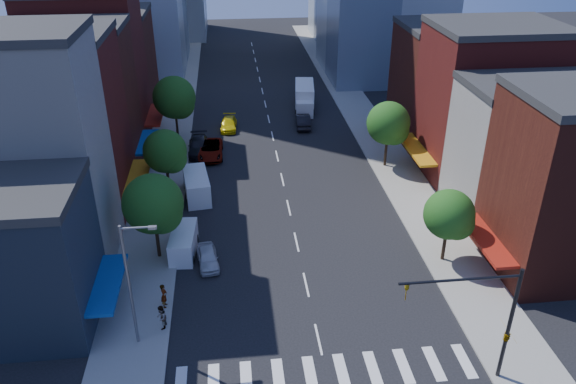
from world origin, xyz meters
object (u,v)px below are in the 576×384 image
Objects in this scene: pedestrian_near at (164,296)px; traffic_car_far at (306,90)px; parked_car_third at (211,150)px; parked_car_second at (185,235)px; cargo_van_near at (183,243)px; cargo_van_far at (197,186)px; box_truck at (304,98)px; parked_car_front at (208,257)px; pedestrian_far at (161,317)px; parked_car_rear at (199,146)px; taxi at (229,124)px; traffic_car_oncoming at (303,121)px.

traffic_car_far is at bearing -17.97° from pedestrian_near.
traffic_car_far is (13.80, 20.94, -0.14)m from parked_car_third.
parked_car_second is 0.80× the size of cargo_van_near.
cargo_van_far is 0.69× the size of box_truck.
parked_car_front is 0.47× the size of box_truck.
cargo_van_far is at bearing -177.29° from pedestrian_far.
box_truck is (14.14, 13.51, 0.75)m from parked_car_rear.
parked_car_third is 3.07× the size of pedestrian_near.
parked_car_third is 8.48m from taxi.
cargo_van_far is 19.05m from pedestrian_far.
pedestrian_far is (-14.66, -36.56, 0.24)m from traffic_car_oncoming.
parked_car_third is 1.23× the size of taxi.
parked_car_third is 25.08m from traffic_car_far.
cargo_van_far is (0.80, 9.80, 0.17)m from cargo_van_near.
parked_car_rear is 0.67× the size of box_truck.
pedestrian_far is at bearing 72.07° from traffic_car_oncoming.
pedestrian_far is (-1.79, -18.96, -0.13)m from cargo_van_far.
parked_car_rear is 24.88m from traffic_car_far.
box_truck is (13.97, 24.39, 0.40)m from cargo_van_far.
parked_car_second is 1.00× the size of traffic_car_far.
box_truck reaches higher than parked_car_third.
parked_car_rear reaches higher than traffic_car_far.
pedestrian_far reaches higher than traffic_car_oncoming.
parked_car_third is 19.57m from cargo_van_near.
box_truck reaches higher than cargo_van_near.
parked_car_rear is 10.89m from cargo_van_far.
pedestrian_far is (-1.00, -11.05, 0.41)m from parked_car_second.
pedestrian_near reaches higher than parked_car_front.
box_truck is at bearing -95.24° from traffic_car_oncoming.
taxi is at bearing 78.52° from parked_car_front.
parked_car_rear is 14.67m from traffic_car_oncoming.
cargo_van_near is (-2.01, 1.79, 0.34)m from parked_car_front.
parked_car_front is 1.01× the size of parked_car_second.
parked_car_rear is 3.15× the size of pedestrian_far.
box_truck is 4.48× the size of pedestrian_near.
parked_car_third is 1.49× the size of traffic_car_far.
cargo_van_near is at bearing 68.70° from traffic_car_far.
box_truck is (14.77, 34.20, 0.57)m from cargo_van_near.
cargo_van_near is 1.25× the size of traffic_car_far.
parked_car_front is at bearing -59.64° from parked_car_second.
parked_car_second is 2.17× the size of pedestrian_far.
taxi is 0.56× the size of box_truck.
taxi is 2.63× the size of pedestrian_far.
parked_car_third is at bearing -42.02° from parked_car_rear.
parked_car_front is 29.54m from taxi.
cargo_van_near is at bearing -102.04° from cargo_van_far.
parked_car_second is at bearing -107.62° from box_truck.
cargo_van_far is 16.76m from pedestrian_near.
parked_car_rear is 1.20× the size of taxi.
cargo_van_far reaches higher than parked_car_second.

